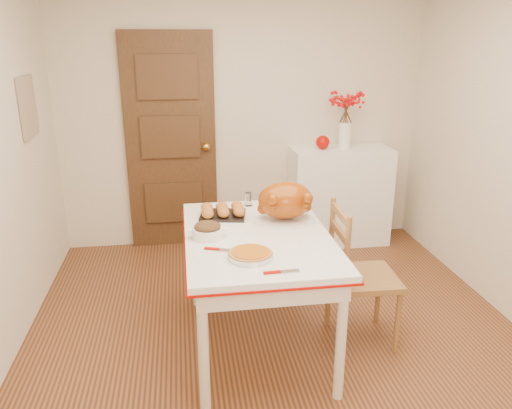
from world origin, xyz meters
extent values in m
cube|color=#47240E|center=(0.00, 0.00, 0.00)|extent=(3.50, 4.00, 0.00)
cube|color=beige|center=(0.00, 2.00, 1.25)|extent=(3.50, 0.00, 2.50)
cube|color=beige|center=(0.00, -2.00, 1.25)|extent=(3.50, 0.00, 2.50)
cube|color=#352214|center=(-0.70, 1.97, 1.03)|extent=(0.85, 0.06, 2.06)
cube|color=tan|center=(-1.73, 1.20, 1.50)|extent=(0.03, 0.35, 0.45)
cube|color=white|center=(0.94, 1.78, 0.48)|extent=(0.97, 0.43, 0.97)
sphere|color=#A40700|center=(0.74, 1.78, 1.03)|extent=(0.13, 0.13, 0.13)
cylinder|color=#AD570D|center=(-0.24, -0.25, 0.84)|extent=(0.33, 0.33, 0.05)
cylinder|color=white|center=(-0.13, 0.67, 0.86)|extent=(0.06, 0.06, 0.10)
camera|label=1|loc=(-0.60, -2.81, 2.01)|focal=35.09mm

